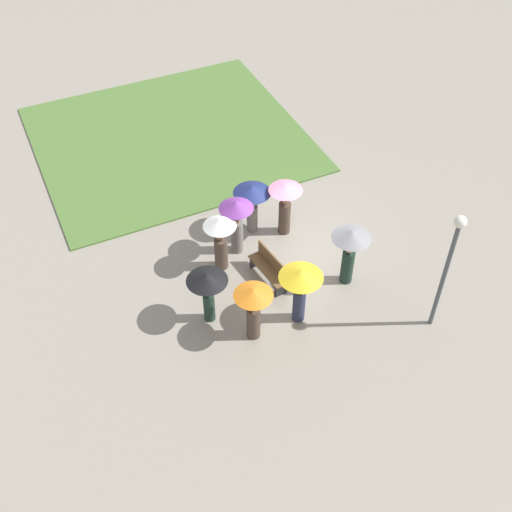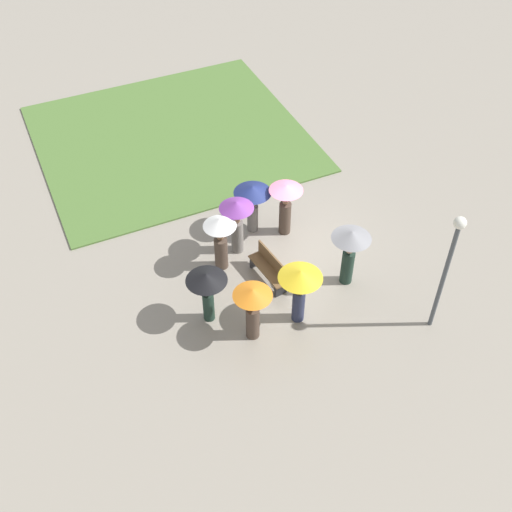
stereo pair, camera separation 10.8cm
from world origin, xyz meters
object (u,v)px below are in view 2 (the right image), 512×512
Objects in this scene: park_bench at (270,268)px; crowd_person_orange at (253,305)px; crowd_person_black at (207,285)px; crowd_person_white at (220,235)px; crowd_person_yellow at (300,283)px; crowd_person_purple at (237,218)px; crowd_person_pink at (286,202)px; lamp_post at (449,259)px; crowd_person_navy at (253,197)px; crowd_person_grey at (350,246)px.

park_bench is 0.87× the size of crowd_person_orange.
crowd_person_black is 2.06m from crowd_person_white.
crowd_person_black is at bearing 41.75° from crowd_person_yellow.
crowd_person_purple is at bearing -173.36° from park_bench.
crowd_person_pink is at bearing 55.36° from crowd_person_black.
lamp_post is at bearing 132.67° from crowd_person_purple.
crowd_person_pink is 1.07× the size of crowd_person_navy.
crowd_person_orange is at bearing 75.65° from crowd_person_navy.
crowd_person_white is at bearing -0.96° from crowd_person_yellow.
crowd_person_pink is 0.97× the size of crowd_person_purple.
crowd_person_pink reaches higher than crowd_person_navy.
crowd_person_navy is at bearing -40.53° from crowd_person_grey.
crowd_person_purple reaches higher than crowd_person_yellow.
crowd_person_navy is (-2.20, 0.44, 0.86)m from park_bench.
crowd_person_orange is 4.29m from crowd_person_navy.
crowd_person_yellow is 3.60m from crowd_person_pink.
crowd_person_grey is (-2.40, -1.31, -1.14)m from lamp_post.
crowd_person_grey is (2.68, 0.69, 0.18)m from crowd_person_pink.
crowd_person_yellow is (1.69, 0.06, 0.97)m from park_bench.
crowd_person_orange is (1.06, 0.86, -0.09)m from crowd_person_black.
park_bench is 2.27m from crowd_person_pink.
park_bench is at bearing 22.44° from crowd_person_orange.
crowd_person_yellow is at bearing -3.16° from crowd_person_black.
lamp_post is 5.62m from crowd_person_pink.
crowd_person_black is at bearing -84.73° from crowd_person_white.
crowd_person_yellow is 1.40m from crowd_person_orange.
lamp_post is 2.25× the size of crowd_person_navy.
crowd_person_yellow is at bearing -30.18° from crowd_person_white.
crowd_person_white reaches higher than crowd_person_orange.
crowd_person_grey is 1.13× the size of crowd_person_navy.
crowd_person_navy is at bearing 35.96° from crowd_person_orange.
crowd_person_pink is at bearing 22.33° from crowd_person_orange.
crowd_person_pink is at bearing -52.19° from crowd_person_grey.
crowd_person_white is (-2.09, -3.09, -0.16)m from crowd_person_grey.
crowd_person_black is at bearing 56.30° from crowd_person_purple.
crowd_person_grey reaches higher than crowd_person_black.
crowd_person_purple reaches higher than crowd_person_black.
park_bench is 0.91× the size of crowd_person_black.
crowd_person_grey is at bearing -31.84° from crowd_person_pink.
crowd_person_navy is at bearing 161.49° from park_bench.
crowd_person_black is 4.20m from crowd_person_pink.
lamp_post is at bearing -4.93° from crowd_person_black.
lamp_post is 2.10× the size of crowd_person_pink.
lamp_post reaches higher than crowd_person_black.
crowd_person_white is at bearing 55.45° from crowd_person_orange.
crowd_person_pink is at bearing -158.51° from lamp_post.
crowd_person_navy is (-5.60, -2.88, -1.24)m from lamp_post.
lamp_post is at bearing 141.99° from crowd_person_grey.
crowd_person_yellow is 3.91m from crowd_person_navy.
crowd_person_orange is 2.81m from crowd_person_white.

